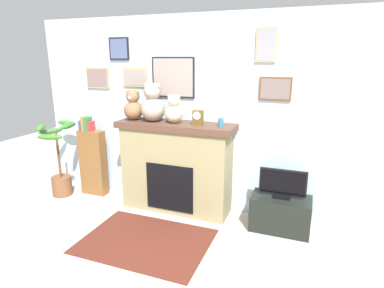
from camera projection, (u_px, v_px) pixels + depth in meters
back_wall at (208, 115)px, 4.29m from camera, size 5.20×0.15×2.60m
fireplace at (176, 166)px, 4.34m from camera, size 1.59×0.51×1.23m
bookshelf at (93, 160)px, 4.86m from camera, size 0.40×0.16×1.21m
potted_plant at (60, 165)px, 4.82m from camera, size 0.60×0.58×1.14m
tv_stand at (280, 213)px, 3.89m from camera, size 0.70×0.40×0.42m
television at (283, 184)px, 3.79m from camera, size 0.55×0.14×0.36m
area_rug at (146, 241)px, 3.68m from camera, size 1.45×1.06×0.01m
candle_jar at (221, 122)px, 3.94m from camera, size 0.07×0.07×0.11m
mantel_clock at (198, 117)px, 4.03m from camera, size 0.12×0.09×0.19m
teddy_bear_tan at (133, 106)px, 4.33m from camera, size 0.26×0.26×0.41m
teddy_bear_grey at (153, 104)px, 4.21m from camera, size 0.32×0.32×0.51m
teddy_bear_cream at (174, 110)px, 4.12m from camera, size 0.23×0.23×0.37m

